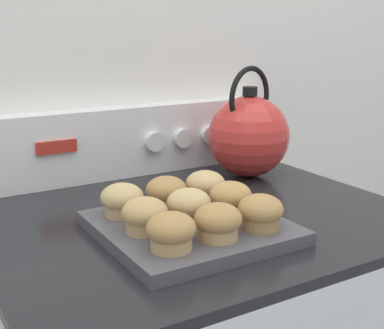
% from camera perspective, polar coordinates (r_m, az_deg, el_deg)
% --- Properties ---
extents(wall_back, '(8.00, 0.05, 2.40)m').
position_cam_1_polar(wall_back, '(1.27, -8.39, 11.12)').
color(wall_back, white).
rests_on(wall_back, ground_plane).
extents(control_panel, '(0.76, 0.07, 0.16)m').
position_cam_1_polar(control_panel, '(1.25, -6.99, 2.47)').
color(control_panel, white).
rests_on(control_panel, stove_range).
extents(muffin_pan, '(0.29, 0.29, 0.02)m').
position_cam_1_polar(muffin_pan, '(0.90, -0.23, -6.75)').
color(muffin_pan, '#4C4C51').
rests_on(muffin_pan, stove_range).
extents(muffin_r0_c0, '(0.07, 0.07, 0.06)m').
position_cam_1_polar(muffin_r0_c0, '(0.78, -2.24, -7.19)').
color(muffin_r0_c0, tan).
rests_on(muffin_r0_c0, muffin_pan).
extents(muffin_r0_c1, '(0.07, 0.07, 0.06)m').
position_cam_1_polar(muffin_r0_c1, '(0.82, 2.80, -6.13)').
color(muffin_r0_c1, tan).
rests_on(muffin_r0_c1, muffin_pan).
extents(muffin_r0_c2, '(0.07, 0.07, 0.06)m').
position_cam_1_polar(muffin_r0_c2, '(0.87, 7.32, -5.06)').
color(muffin_r0_c2, '#A37A4C').
rests_on(muffin_r0_c2, muffin_pan).
extents(muffin_r1_c0, '(0.07, 0.07, 0.06)m').
position_cam_1_polar(muffin_r1_c0, '(0.85, -5.04, -5.43)').
color(muffin_r1_c0, tan).
rests_on(muffin_r1_c0, muffin_pan).
extents(muffin_r1_c1, '(0.07, 0.07, 0.06)m').
position_cam_1_polar(muffin_r1_c1, '(0.89, -0.34, -4.41)').
color(muffin_r1_c1, '#A37A4C').
rests_on(muffin_r1_c1, muffin_pan).
extents(muffin_r1_c2, '(0.07, 0.07, 0.06)m').
position_cam_1_polar(muffin_r1_c2, '(0.93, 4.12, -3.58)').
color(muffin_r1_c2, tan).
rests_on(muffin_r1_c2, muffin_pan).
extents(muffin_r2_c0, '(0.07, 0.07, 0.06)m').
position_cam_1_polar(muffin_r2_c0, '(0.93, -7.47, -3.77)').
color(muffin_r2_c0, tan).
rests_on(muffin_r2_c0, muffin_pan).
extents(muffin_r2_c1, '(0.07, 0.07, 0.06)m').
position_cam_1_polar(muffin_r2_c1, '(0.96, -2.75, -2.98)').
color(muffin_r2_c1, tan).
rests_on(muffin_r2_c1, muffin_pan).
extents(muffin_r2_c2, '(0.07, 0.07, 0.06)m').
position_cam_1_polar(muffin_r2_c2, '(1.00, 1.43, -2.32)').
color(muffin_r2_c2, olive).
rests_on(muffin_r2_c2, muffin_pan).
extents(tea_kettle, '(0.22, 0.19, 0.25)m').
position_cam_1_polar(tea_kettle, '(1.23, 6.12, 3.19)').
color(tea_kettle, red).
rests_on(tea_kettle, stove_range).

